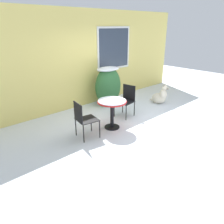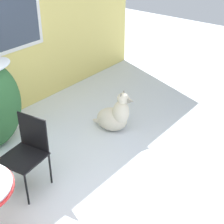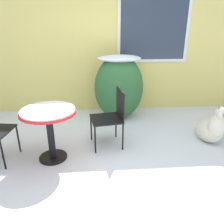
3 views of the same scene
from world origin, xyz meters
name	(u,v)px [view 2 (image 2 of 3)]	position (x,y,z in m)	size (l,w,h in m)	color
ground_plane	(68,205)	(0.00, 0.00, 0.00)	(16.00, 16.00, 0.00)	silver
patio_chair_near_table	(27,150)	(-0.01, 0.61, 0.49)	(0.51, 0.51, 0.88)	black
dog	(115,116)	(1.57, 0.55, 0.24)	(0.46, 0.67, 0.67)	beige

